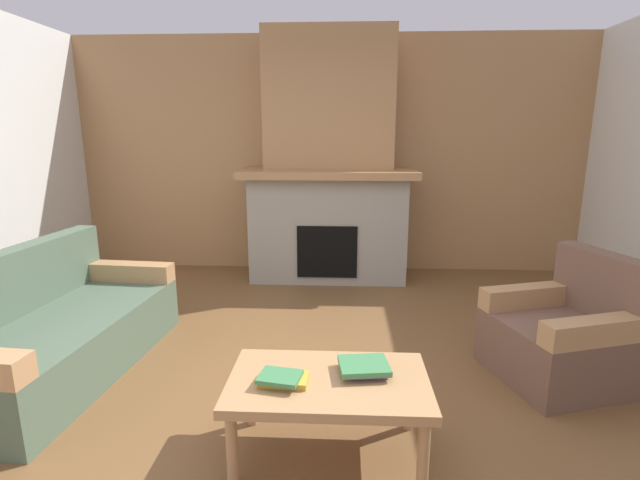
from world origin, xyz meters
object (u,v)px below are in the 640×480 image
object	(u,v)px
fireplace	(329,175)
couch	(55,332)
armchair	(565,336)
coffee_table	(329,388)

from	to	relation	value
fireplace	couch	bearing A→B (deg)	-127.97
armchair	fireplace	bearing A→B (deg)	126.72
armchair	coffee_table	bearing A→B (deg)	-150.90
fireplace	armchair	size ratio (longest dim) A/B	2.85
couch	armchair	xyz separation A→B (m)	(3.47, 0.09, 0.01)
fireplace	armchair	bearing A→B (deg)	-53.28
coffee_table	fireplace	bearing A→B (deg)	91.89
couch	armchair	world-z (taller)	same
fireplace	couch	distance (m)	3.07
fireplace	coffee_table	size ratio (longest dim) A/B	2.70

